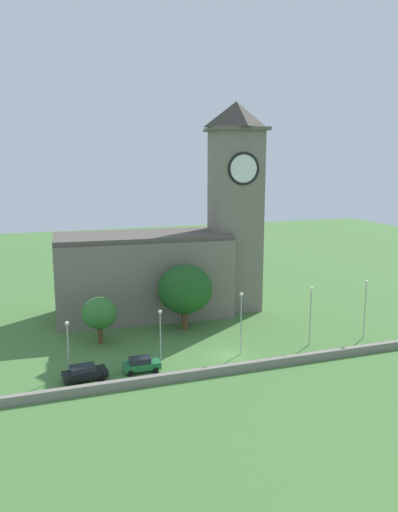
# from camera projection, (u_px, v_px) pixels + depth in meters

# --- Properties ---
(ground_plane) EXTENTS (200.00, 200.00, 0.00)m
(ground_plane) POSITION_uv_depth(u_px,v_px,m) (190.00, 318.00, 74.40)
(ground_plane) COLOR #477538
(church) EXTENTS (31.65, 12.81, 31.45)m
(church) POSITION_uv_depth(u_px,v_px,m) (172.00, 253.00, 75.86)
(church) COLOR slate
(church) RESTS_ON ground
(quay_barrier) EXTENTS (51.56, 0.70, 0.95)m
(quay_barrier) POSITION_uv_depth(u_px,v_px,m) (245.00, 367.00, 56.02)
(quay_barrier) COLOR gray
(quay_barrier) RESTS_ON ground
(car_black) EXTENTS (4.80, 2.60, 1.66)m
(car_black) POSITION_uv_depth(u_px,v_px,m) (84.00, 373.00, 53.50)
(car_black) COLOR black
(car_black) RESTS_ON ground
(car_green) EXTENTS (4.13, 2.08, 1.64)m
(car_green) POSITION_uv_depth(u_px,v_px,m) (141.00, 364.00, 55.76)
(car_green) COLOR #1E6B38
(car_green) RESTS_ON ground
(streetlamp_west_end) EXTENTS (0.44, 0.44, 6.09)m
(streetlamp_west_end) POSITION_uv_depth(u_px,v_px,m) (68.00, 339.00, 54.25)
(streetlamp_west_end) COLOR #9EA0A5
(streetlamp_west_end) RESTS_ON ground
(streetlamp_west_mid) EXTENTS (0.44, 0.44, 6.37)m
(streetlamp_west_mid) POSITION_uv_depth(u_px,v_px,m) (160.00, 327.00, 57.35)
(streetlamp_west_mid) COLOR #9EA0A5
(streetlamp_west_mid) RESTS_ON ground
(streetlamp_central) EXTENTS (0.44, 0.44, 7.71)m
(streetlamp_central) POSITION_uv_depth(u_px,v_px,m) (241.00, 314.00, 59.78)
(streetlamp_central) COLOR #9EA0A5
(streetlamp_central) RESTS_ON ground
(streetlamp_east_mid) EXTENTS (0.44, 0.44, 7.54)m
(streetlamp_east_mid) POSITION_uv_depth(u_px,v_px,m) (311.00, 307.00, 62.87)
(streetlamp_east_mid) COLOR #9EA0A5
(streetlamp_east_mid) RESTS_ON ground
(streetlamp_east_end) EXTENTS (0.44, 0.44, 7.82)m
(streetlamp_east_end) POSITION_uv_depth(u_px,v_px,m) (365.00, 300.00, 65.27)
(streetlamp_east_end) COLOR #9EA0A5
(streetlamp_east_end) RESTS_ON ground
(tree_riverside_east) EXTENTS (4.45, 4.45, 6.03)m
(tree_riverside_east) POSITION_uv_depth(u_px,v_px,m) (99.00, 313.00, 63.61)
(tree_riverside_east) COLOR brown
(tree_riverside_east) RESTS_ON ground
(tree_churchyard) EXTENTS (7.43, 7.43, 9.03)m
(tree_churchyard) POSITION_uv_depth(u_px,v_px,m) (185.00, 289.00, 68.77)
(tree_churchyard) COLOR brown
(tree_churchyard) RESTS_ON ground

